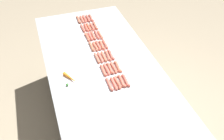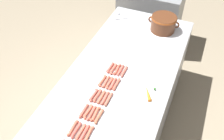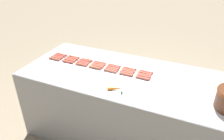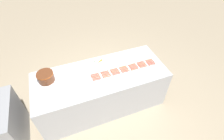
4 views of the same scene
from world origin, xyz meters
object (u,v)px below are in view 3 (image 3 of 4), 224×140
at_px(hot_dog_21, 56,58).
at_px(hot_dog_29, 68,62).
at_px(hot_dog_0, 62,54).
at_px(hot_dog_24, 97,66).
at_px(hot_dog_10, 99,64).
at_px(hot_dog_1, 74,57).
at_px(hot_dog_30, 81,65).
at_px(hot_dog_13, 145,73).
at_px(hot_dog_18, 112,68).
at_px(hot_dog_4, 114,65).
at_px(hot_dog_7, 60,55).
at_px(hot_dog_12, 129,70).
at_px(hot_dog_14, 58,57).
at_px(hot_dog_23, 82,63).
at_px(hot_dog_5, 130,69).
at_px(hot_dog_3, 100,62).
at_px(hot_dog_33, 126,74).
at_px(hot_dog_32, 110,71).
at_px(hot_dog_31, 95,68).
at_px(hot_dog_15, 71,59).
at_px(hot_dog_27, 144,76).
at_px(hot_dog_34, 143,78).
at_px(hot_dog_19, 128,71).
at_px(hot_dog_22, 69,60).
at_px(hot_dog_8, 73,58).
at_px(hot_dog_20, 144,75).
at_px(hot_dog_11, 114,67).
at_px(hot_dog_25, 111,70).
at_px(hot_dog_2, 87,60).
at_px(hot_dog_6, 146,72).
at_px(hot_dog_28, 54,59).
at_px(hot_dog_26, 127,73).
at_px(carrot, 117,89).

height_order(hot_dog_21, hot_dog_29, same).
bearing_deg(hot_dog_0, hot_dog_24, 79.27).
xyz_separation_m(hot_dog_10, hot_dog_29, (0.10, -0.36, 0.00)).
height_order(hot_dog_1, hot_dog_30, same).
bearing_deg(hot_dog_13, hot_dog_21, -86.26).
distance_m(hot_dog_18, hot_dog_21, 0.73).
height_order(hot_dog_4, hot_dog_7, same).
height_order(hot_dog_7, hot_dog_12, same).
xyz_separation_m(hot_dog_14, hot_dog_23, (0.03, 0.37, 0.00)).
xyz_separation_m(hot_dog_4, hot_dog_5, (-0.00, 0.18, 0.00)).
xyz_separation_m(hot_dog_3, hot_dog_12, (0.04, 0.37, 0.00)).
bearing_deg(hot_dog_33, hot_dog_12, -175.48).
height_order(hot_dog_3, hot_dog_32, same).
distance_m(hot_dog_3, hot_dog_31, 0.14).
bearing_deg(hot_dog_0, hot_dog_10, 85.93).
bearing_deg(hot_dog_15, hot_dog_27, 88.10).
xyz_separation_m(hot_dog_3, hot_dog_18, (0.07, 0.19, 0.00)).
xyz_separation_m(hot_dog_12, hot_dog_32, (0.10, -0.18, 0.00)).
relative_size(hot_dog_4, hot_dog_34, 1.00).
relative_size(hot_dog_10, hot_dog_14, 1.00).
relative_size(hot_dog_15, hot_dog_27, 1.00).
bearing_deg(hot_dog_23, hot_dog_19, 93.31).
bearing_deg(hot_dog_22, hot_dog_15, -174.26).
height_order(hot_dog_29, hot_dog_31, same).
xyz_separation_m(hot_dog_21, hot_dog_34, (0.04, 1.10, 0.00)).
bearing_deg(hot_dog_8, hot_dog_34, 83.48).
height_order(hot_dog_13, hot_dog_23, same).
relative_size(hot_dog_20, hot_dog_27, 1.00).
height_order(hot_dog_11, hot_dog_32, same).
height_order(hot_dog_0, hot_dog_33, same).
bearing_deg(hot_dog_25, hot_dog_31, -80.29).
bearing_deg(hot_dog_11, hot_dog_33, 61.42).
relative_size(hot_dog_7, hot_dog_15, 1.00).
height_order(hot_dog_0, hot_dog_21, same).
relative_size(hot_dog_2, hot_dog_19, 1.00).
height_order(hot_dog_6, hot_dog_23, same).
bearing_deg(hot_dog_23, hot_dog_1, -119.92).
bearing_deg(hot_dog_22, hot_dog_24, 89.84).
height_order(hot_dog_28, hot_dog_34, same).
relative_size(hot_dog_5, hot_dog_27, 1.00).
height_order(hot_dog_21, hot_dog_34, same).
xyz_separation_m(hot_dog_18, hot_dog_26, (0.03, 0.18, 0.00)).
height_order(hot_dog_0, hot_dog_23, same).
bearing_deg(carrot, hot_dog_6, 158.54).
xyz_separation_m(hot_dog_21, hot_dog_25, (0.00, 0.73, 0.00)).
xyz_separation_m(hot_dog_11, hot_dog_31, (0.10, -0.19, 0.00)).
height_order(hot_dog_15, hot_dog_20, same).
bearing_deg(hot_dog_27, hot_dog_25, -89.33).
relative_size(hot_dog_22, hot_dog_26, 1.00).
bearing_deg(hot_dog_26, hot_dog_8, -95.22).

